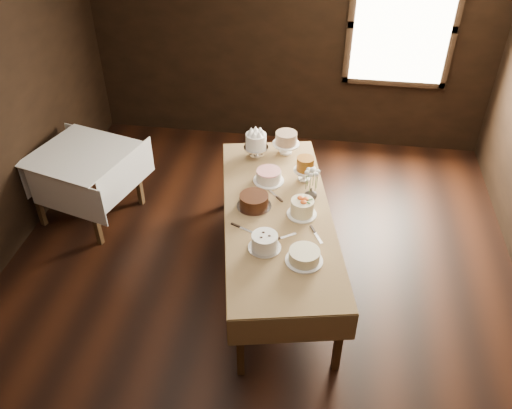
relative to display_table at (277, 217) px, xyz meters
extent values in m
cube|color=black|center=(-0.17, -0.38, -0.70)|extent=(5.00, 6.00, 0.01)
cube|color=black|center=(-0.17, 2.62, 0.70)|extent=(5.00, 0.02, 2.80)
cube|color=#FFEABF|center=(1.13, 2.56, 0.90)|extent=(1.10, 0.05, 1.30)
cube|color=#3E2917|center=(-0.14, -1.18, -0.36)|extent=(0.07, 0.07, 0.68)
cube|color=#3E2917|center=(-0.61, 1.02, -0.36)|extent=(0.07, 0.07, 0.68)
cube|color=#3E2917|center=(0.61, -1.02, -0.36)|extent=(0.07, 0.07, 0.68)
cube|color=#3E2917|center=(0.14, 1.18, -0.36)|extent=(0.07, 0.07, 0.68)
cube|color=#3E2917|center=(0.00, 0.00, 0.02)|extent=(1.36, 2.50, 0.04)
cube|color=#A68254|center=(0.00, 0.00, 0.05)|extent=(1.43, 2.57, 0.01)
cube|color=#3E2917|center=(-2.59, 0.36, -0.32)|extent=(0.07, 0.07, 0.74)
cube|color=#3E2917|center=(-2.38, 1.09, -0.32)|extent=(0.07, 0.07, 0.74)
cube|color=#3E2917|center=(-1.86, 0.15, -0.32)|extent=(0.07, 0.07, 0.74)
cube|color=#3E2917|center=(-1.66, 0.88, -0.32)|extent=(0.07, 0.07, 0.74)
cube|color=#3E2917|center=(-2.12, 0.62, 0.07)|extent=(1.06, 1.06, 0.04)
cube|color=white|center=(-2.12, 0.62, 0.09)|extent=(1.16, 1.16, 0.01)
cylinder|color=silver|center=(-0.33, 0.90, 0.12)|extent=(0.25, 0.25, 0.12)
cylinder|color=white|center=(-0.33, 0.90, 0.25)|extent=(0.30, 0.30, 0.15)
cylinder|color=white|center=(-0.03, 1.01, 0.12)|extent=(0.28, 0.28, 0.13)
cylinder|color=tan|center=(-0.03, 1.01, 0.24)|extent=(0.31, 0.31, 0.12)
cylinder|color=white|center=(-0.14, 0.47, 0.06)|extent=(0.30, 0.30, 0.01)
cylinder|color=white|center=(-0.14, 0.47, 0.12)|extent=(0.31, 0.31, 0.10)
cylinder|color=white|center=(0.20, 0.55, 0.12)|extent=(0.22, 0.22, 0.13)
cylinder|color=#A25D17|center=(0.20, 0.55, 0.25)|extent=(0.18, 0.18, 0.13)
cylinder|color=silver|center=(-0.22, 0.05, 0.06)|extent=(0.32, 0.32, 0.01)
cylinder|color=#3C1B0C|center=(-0.22, 0.05, 0.12)|extent=(0.37, 0.37, 0.11)
cylinder|color=white|center=(0.22, -0.01, 0.06)|extent=(0.27, 0.27, 0.01)
cylinder|color=#F7EAB9|center=(0.22, -0.01, 0.14)|extent=(0.24, 0.24, 0.14)
cylinder|color=silver|center=(-0.05, -0.50, 0.06)|extent=(0.28, 0.28, 0.01)
cylinder|color=white|center=(-0.05, -0.50, 0.13)|extent=(0.24, 0.24, 0.13)
cylinder|color=white|center=(0.28, -0.60, 0.06)|extent=(0.31, 0.31, 0.01)
cylinder|color=beige|center=(0.28, -0.60, 0.11)|extent=(0.34, 0.34, 0.10)
cube|color=silver|center=(0.13, -0.31, 0.06)|extent=(0.21, 0.15, 0.01)
cube|color=silver|center=(0.38, -0.30, 0.06)|extent=(0.13, 0.23, 0.01)
cube|color=silver|center=(-0.08, 0.28, 0.06)|extent=(0.17, 0.20, 0.01)
cube|color=silver|center=(0.22, 0.31, 0.06)|extent=(0.19, 0.18, 0.01)
cube|color=silver|center=(-0.23, -0.29, 0.06)|extent=(0.23, 0.12, 0.01)
imported|color=#2D2823|center=(0.28, 0.23, 0.12)|extent=(0.17, 0.17, 0.13)
camera|label=1|loc=(0.36, -3.71, 2.99)|focal=37.11mm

